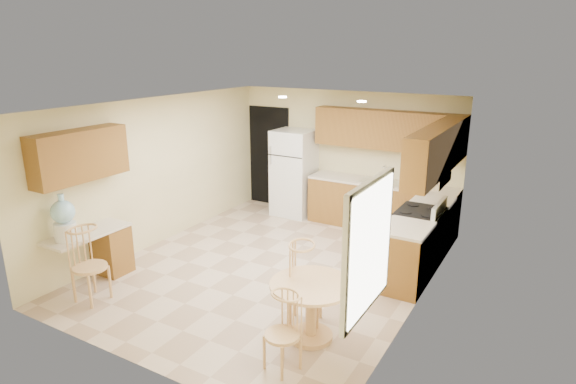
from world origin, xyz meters
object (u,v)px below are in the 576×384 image
Objects in this scene: refrigerator at (294,173)px; water_crock at (64,220)px; dining_table at (311,303)px; stove at (418,238)px; chair_table_a at (302,280)px; chair_table_b at (278,329)px; chair_desk at (82,260)px.

refrigerator is 2.66× the size of water_crock.
stove is at bearing 78.40° from dining_table.
chair_table_b is at bearing -6.44° from chair_table_a.
chair_desk is at bearing -136.25° from stove.
dining_table is 0.94× the size of chair_desk.
refrigerator is 1.81× the size of dining_table.
dining_table is at bearing -101.60° from stove.
water_crock reaches higher than dining_table.
water_crock reaches higher than chair_desk.
water_crock is at bearing -169.22° from dining_table.
refrigerator reaches higher than dining_table.
dining_table is (-0.52, -2.56, -0.01)m from stove.
refrigerator reaches higher than water_crock.
chair_desk is (-2.95, -0.04, 0.10)m from chair_table_b.
chair_desk is at bearing -165.40° from dining_table.
stove is 1.14× the size of dining_table.
chair_table_b is 0.84× the size of chair_desk.
stove is 1.05× the size of chair_table_a.
chair_desk is (-0.60, -4.55, -0.25)m from refrigerator.
stove is at bearing -22.99° from refrigerator.
chair_table_a is (-0.72, -2.41, 0.16)m from stove.
stove is at bearing 133.14° from chair_desk.
chair_table_b is (-0.52, -3.29, 0.05)m from stove.
stove is 2.52m from chair_table_a.
dining_table is 0.30m from chair_table_a.
stove is 4.81m from chair_desk.
stove is 1.28× the size of chair_table_b.
stove is (2.88, -1.22, -0.39)m from refrigerator.
chair_table_a reaches higher than chair_desk.
chair_table_a is at bearing -59.34° from refrigerator.
water_crock is (-0.45, 0.12, 0.45)m from chair_desk.
chair_table_b is at bearing -99.07° from stove.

